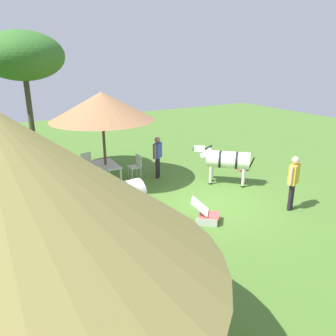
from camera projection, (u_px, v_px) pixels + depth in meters
ground_plane at (207, 204)px, 10.65m from camera, size 36.00×36.00×0.00m
thatched_hut at (7, 255)px, 4.04m from camera, size 5.45×5.45×4.04m
shade_umbrella at (102, 106)px, 11.53m from camera, size 3.66×3.66×3.34m
patio_dining_table at (106, 166)px, 12.23m from camera, size 1.41×0.85×0.74m
patio_chair_west_end at (136, 165)px, 12.85m from camera, size 0.44×0.42×0.90m
patio_chair_near_hut at (88, 163)px, 13.09m from camera, size 0.52×0.53×0.90m
patio_chair_east_end at (89, 181)px, 11.15m from camera, size 0.61×0.61×0.90m
guest_beside_umbrella at (158, 154)px, 12.71m from camera, size 0.43×0.47×1.61m
standing_watcher at (293, 178)px, 9.98m from camera, size 0.37×0.57×1.70m
striped_lounge_chair at (205, 213)px, 9.45m from camera, size 0.91×0.94×0.67m
zebra_nearest_camera at (112, 198)px, 8.57m from camera, size 0.86×2.25×1.55m
zebra_by_umbrella at (226, 160)px, 12.07m from camera, size 1.72×1.72×1.46m
acacia_tree_right_background at (23, 57)px, 11.68m from camera, size 2.87×2.87×5.36m
brick_patio_kerb at (227, 161)px, 14.89m from camera, size 2.82×0.81×0.08m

